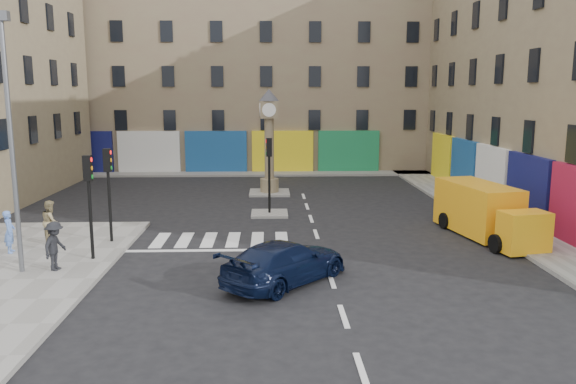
{
  "coord_description": "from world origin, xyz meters",
  "views": [
    {
      "loc": [
        -1.98,
        -19.32,
        5.95
      ],
      "look_at": [
        -1.24,
        3.16,
        2.0
      ],
      "focal_mm": 35.0,
      "sensor_mm": 36.0,
      "label": 1
    }
  ],
  "objects_px": {
    "traffic_light_left_far": "(108,180)",
    "navy_sedan": "(285,262)",
    "pedestrian_tan": "(51,221)",
    "traffic_light_island": "(269,163)",
    "pedestrian_blue": "(9,232)",
    "lamp_post": "(10,131)",
    "pedestrian_dark": "(55,246)",
    "clock_pillar": "(269,135)",
    "yellow_van": "(485,212)",
    "traffic_light_left_near": "(89,190)"
  },
  "relations": [
    {
      "from": "yellow_van",
      "to": "pedestrian_tan",
      "type": "xyz_separation_m",
      "value": [
        -17.61,
        -0.85,
        -0.09
      ]
    },
    {
      "from": "traffic_light_island",
      "to": "yellow_van",
      "type": "bearing_deg",
      "value": -27.32
    },
    {
      "from": "clock_pillar",
      "to": "traffic_light_left_far",
      "type": "bearing_deg",
      "value": -118.94
    },
    {
      "from": "traffic_light_left_far",
      "to": "pedestrian_blue",
      "type": "relative_size",
      "value": 2.35
    },
    {
      "from": "traffic_light_left_near",
      "to": "traffic_light_island",
      "type": "height_order",
      "value": "traffic_light_left_near"
    },
    {
      "from": "pedestrian_blue",
      "to": "pedestrian_dark",
      "type": "distance_m",
      "value": 3.3
    },
    {
      "from": "traffic_light_left_far",
      "to": "pedestrian_tan",
      "type": "relative_size",
      "value": 2.19
    },
    {
      "from": "lamp_post",
      "to": "clock_pillar",
      "type": "xyz_separation_m",
      "value": [
        8.2,
        15.2,
        -1.24
      ]
    },
    {
      "from": "traffic_light_left_near",
      "to": "pedestrian_tan",
      "type": "height_order",
      "value": "traffic_light_left_near"
    },
    {
      "from": "traffic_light_left_far",
      "to": "pedestrian_tan",
      "type": "bearing_deg",
      "value": -177.26
    },
    {
      "from": "pedestrian_blue",
      "to": "pedestrian_dark",
      "type": "bearing_deg",
      "value": -144.65
    },
    {
      "from": "pedestrian_tan",
      "to": "traffic_light_island",
      "type": "bearing_deg",
      "value": -73.68
    },
    {
      "from": "traffic_light_left_near",
      "to": "clock_pillar",
      "type": "distance_m",
      "value": 15.19
    },
    {
      "from": "traffic_light_left_far",
      "to": "pedestrian_blue",
      "type": "bearing_deg",
      "value": -155.39
    },
    {
      "from": "clock_pillar",
      "to": "pedestrian_tan",
      "type": "distance_m",
      "value": 14.59
    },
    {
      "from": "pedestrian_tan",
      "to": "clock_pillar",
      "type": "bearing_deg",
      "value": -53.1
    },
    {
      "from": "yellow_van",
      "to": "traffic_light_island",
      "type": "bearing_deg",
      "value": 142.12
    },
    {
      "from": "lamp_post",
      "to": "pedestrian_tan",
      "type": "height_order",
      "value": "lamp_post"
    },
    {
      "from": "pedestrian_dark",
      "to": "yellow_van",
      "type": "bearing_deg",
      "value": -63.02
    },
    {
      "from": "traffic_light_left_near",
      "to": "lamp_post",
      "type": "bearing_deg",
      "value": -143.62
    },
    {
      "from": "yellow_van",
      "to": "lamp_post",
      "type": "bearing_deg",
      "value": -175.77
    },
    {
      "from": "traffic_light_left_far",
      "to": "clock_pillar",
      "type": "height_order",
      "value": "clock_pillar"
    },
    {
      "from": "traffic_light_left_far",
      "to": "navy_sedan",
      "type": "bearing_deg",
      "value": -35.15
    },
    {
      "from": "traffic_light_left_near",
      "to": "traffic_light_left_far",
      "type": "xyz_separation_m",
      "value": [
        0.0,
        2.4,
        0.0
      ]
    },
    {
      "from": "traffic_light_island",
      "to": "pedestrian_blue",
      "type": "distance_m",
      "value": 11.93
    },
    {
      "from": "traffic_light_left_near",
      "to": "lamp_post",
      "type": "distance_m",
      "value": 3.21
    },
    {
      "from": "clock_pillar",
      "to": "pedestrian_dark",
      "type": "bearing_deg",
      "value": -115.25
    },
    {
      "from": "lamp_post",
      "to": "clock_pillar",
      "type": "relative_size",
      "value": 1.36
    },
    {
      "from": "traffic_light_left_near",
      "to": "pedestrian_blue",
      "type": "height_order",
      "value": "traffic_light_left_near"
    },
    {
      "from": "yellow_van",
      "to": "traffic_light_left_far",
      "type": "bearing_deg",
      "value": 172.22
    },
    {
      "from": "traffic_light_island",
      "to": "lamp_post",
      "type": "relative_size",
      "value": 0.45
    },
    {
      "from": "yellow_van",
      "to": "pedestrian_blue",
      "type": "height_order",
      "value": "yellow_van"
    },
    {
      "from": "clock_pillar",
      "to": "traffic_light_left_near",
      "type": "bearing_deg",
      "value": -114.55
    },
    {
      "from": "pedestrian_blue",
      "to": "lamp_post",
      "type": "bearing_deg",
      "value": -162.14
    },
    {
      "from": "lamp_post",
      "to": "clock_pillar",
      "type": "bearing_deg",
      "value": 61.65
    },
    {
      "from": "traffic_light_left_far",
      "to": "clock_pillar",
      "type": "bearing_deg",
      "value": 61.06
    },
    {
      "from": "navy_sedan",
      "to": "traffic_light_left_far",
      "type": "bearing_deg",
      "value": 7.27
    },
    {
      "from": "traffic_light_left_far",
      "to": "pedestrian_dark",
      "type": "xyz_separation_m",
      "value": [
        -0.81,
        -3.69,
        -1.65
      ]
    },
    {
      "from": "pedestrian_dark",
      "to": "clock_pillar",
      "type": "bearing_deg",
      "value": -13.63
    },
    {
      "from": "yellow_van",
      "to": "pedestrian_tan",
      "type": "distance_m",
      "value": 17.63
    },
    {
      "from": "traffic_light_left_far",
      "to": "yellow_van",
      "type": "xyz_separation_m",
      "value": [
        15.31,
        0.74,
        -1.54
      ]
    },
    {
      "from": "clock_pillar",
      "to": "pedestrian_blue",
      "type": "xyz_separation_m",
      "value": [
        -9.58,
        -12.9,
        -2.61
      ]
    },
    {
      "from": "clock_pillar",
      "to": "navy_sedan",
      "type": "xyz_separation_m",
      "value": [
        0.5,
        -16.19,
        -2.87
      ]
    },
    {
      "from": "traffic_light_left_far",
      "to": "pedestrian_dark",
      "type": "height_order",
      "value": "traffic_light_left_far"
    },
    {
      "from": "navy_sedan",
      "to": "pedestrian_tan",
      "type": "distance_m",
      "value": 10.24
    },
    {
      "from": "navy_sedan",
      "to": "pedestrian_tan",
      "type": "height_order",
      "value": "pedestrian_tan"
    },
    {
      "from": "yellow_van",
      "to": "clock_pillar",
      "type": "bearing_deg",
      "value": 119.67
    },
    {
      "from": "traffic_light_island",
      "to": "lamp_post",
      "type": "xyz_separation_m",
      "value": [
        -8.2,
        -9.2,
        2.2
      ]
    },
    {
      "from": "navy_sedan",
      "to": "lamp_post",
      "type": "bearing_deg",
      "value": 35.93
    },
    {
      "from": "clock_pillar",
      "to": "pedestrian_blue",
      "type": "distance_m",
      "value": 16.28
    }
  ]
}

